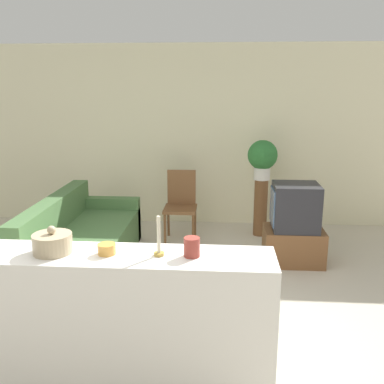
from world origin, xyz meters
name	(u,v)px	position (x,y,z in m)	size (l,w,h in m)	color
ground_plane	(122,348)	(0.00, 0.00, 0.00)	(14.00, 14.00, 0.00)	beige
wall_back	(170,136)	(0.00, 3.43, 1.35)	(9.00, 0.06, 2.70)	beige
couch	(81,244)	(-0.84, 1.57, 0.29)	(0.92, 2.07, 0.83)	#476B3D
tv_stand	(293,245)	(1.67, 1.89, 0.21)	(0.70, 0.51, 0.43)	brown
television	(295,207)	(1.67, 1.89, 0.70)	(0.54, 0.48, 0.55)	#232328
wooden_chair	(181,202)	(0.24, 2.63, 0.53)	(0.44, 0.44, 0.96)	brown
plant_stand	(260,207)	(1.36, 2.87, 0.41)	(0.19, 0.19, 0.82)	brown
potted_plant	(262,157)	(1.36, 2.87, 1.13)	(0.41, 0.41, 0.55)	white
foreground_counter	(103,323)	(0.00, -0.46, 0.51)	(2.32, 0.44, 1.02)	white
decorative_bowl	(53,243)	(-0.31, -0.46, 1.08)	(0.26, 0.26, 0.19)	tan
candle_jar	(107,249)	(0.05, -0.46, 1.05)	(0.12, 0.12, 0.07)	gold
candlestick	(159,242)	(0.40, -0.46, 1.11)	(0.07, 0.07, 0.27)	#B7933D
coffee_tin	(192,247)	(0.61, -0.46, 1.08)	(0.11, 0.11, 0.13)	#99382D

